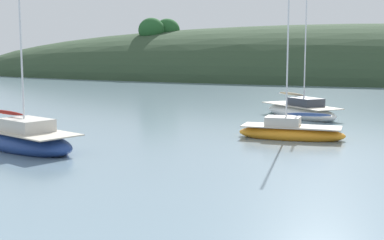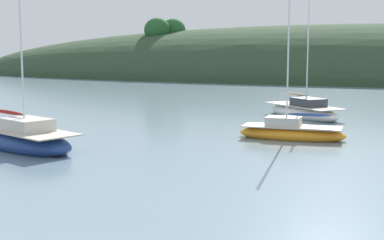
# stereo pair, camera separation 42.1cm
# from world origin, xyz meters

# --- Properties ---
(far_shoreline_hill) EXTENTS (150.00, 36.00, 21.81)m
(far_shoreline_hill) POSITION_xyz_m (0.00, 85.78, 0.04)
(far_shoreline_hill) COLOR #2D422B
(far_shoreline_hill) RESTS_ON ground
(sailboat_yellow_far) EXTENTS (5.97, 2.31, 8.56)m
(sailboat_yellow_far) POSITION_xyz_m (4.66, 23.12, 0.37)
(sailboat_yellow_far) COLOR orange
(sailboat_yellow_far) RESTS_ON ground
(sailboat_navy_dinghy) EXTENTS (8.25, 5.17, 9.18)m
(sailboat_navy_dinghy) POSITION_xyz_m (-7.32, 15.26, 0.46)
(sailboat_navy_dinghy) COLOR navy
(sailboat_navy_dinghy) RESTS_ON ground
(sailboat_teal_outer) EXTENTS (7.07, 6.78, 10.27)m
(sailboat_teal_outer) POSITION_xyz_m (3.56, 32.94, 0.44)
(sailboat_teal_outer) COLOR white
(sailboat_teal_outer) RESTS_ON ground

